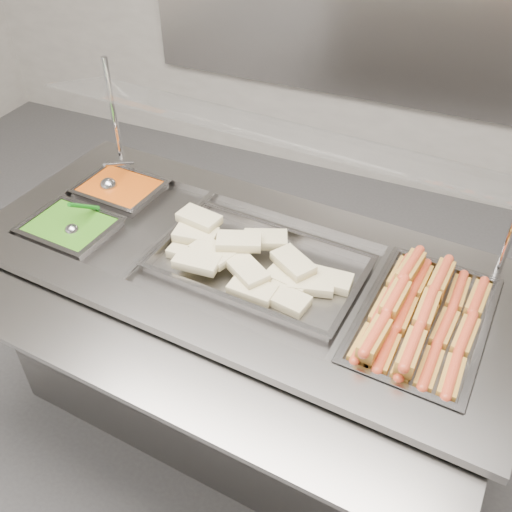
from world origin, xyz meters
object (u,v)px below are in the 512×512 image
at_px(sneeze_guard, 274,133).
at_px(steam_counter, 245,344).
at_px(ladle, 109,185).
at_px(serving_spoon, 74,226).
at_px(pan_hotdogs, 421,329).
at_px(pan_wraps, 259,268).

bearing_deg(sneeze_guard, steam_counter, -94.06).
distance_m(ladle, serving_spoon, 0.29).
relative_size(sneeze_guard, pan_hotdogs, 2.91).
bearing_deg(serving_spoon, sneeze_guard, 26.87).
distance_m(steam_counter, ladle, 0.84).
relative_size(pan_hotdogs, ladle, 2.88).
height_order(pan_hotdogs, ladle, ladle).
bearing_deg(steam_counter, pan_hotdogs, -4.06).
relative_size(sneeze_guard, serving_spoon, 9.38).
height_order(sneeze_guard, ladle, sneeze_guard).
distance_m(sneeze_guard, pan_wraps, 0.46).
distance_m(pan_hotdogs, serving_spoon, 1.26).
relative_size(steam_counter, pan_hotdogs, 3.38).
bearing_deg(pan_wraps, ladle, 165.99).
distance_m(pan_wraps, ladle, 0.76).
xyz_separation_m(steam_counter, pan_wraps, (0.06, -0.00, 0.43)).
xyz_separation_m(pan_hotdogs, serving_spoon, (-1.26, -0.06, 0.05)).
distance_m(sneeze_guard, serving_spoon, 0.81).
relative_size(pan_wraps, serving_spoon, 3.98).
height_order(pan_wraps, serving_spoon, serving_spoon).
bearing_deg(steam_counter, pan_wraps, -4.06).
relative_size(sneeze_guard, ladle, 8.37).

